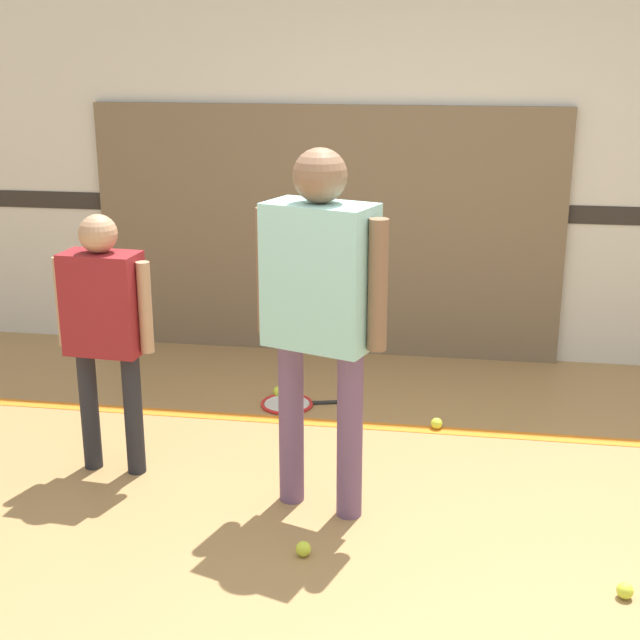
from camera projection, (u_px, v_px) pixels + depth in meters
The scene contains 11 objects.
ground_plane at pixel (368, 531), 3.99m from camera, with size 16.00×16.00×0.00m, color #A87F4C.
wall_back at pixel (413, 123), 5.86m from camera, with size 16.00×0.07×3.20m.
wall_panel at pixel (325, 232), 6.11m from camera, with size 3.21×0.05×1.71m.
floor_stripe at pixel (390, 427), 5.08m from camera, with size 14.40×0.10×0.01m.
person_instructor at pixel (320, 295), 3.90m from camera, with size 0.61×0.40×1.68m.
person_student_left at pixel (104, 317), 4.34m from camera, with size 0.50×0.23×1.32m.
racket_spare_on_floor at pixel (290, 404), 5.39m from camera, with size 0.58×0.39×0.03m.
tennis_ball_near_instructor at pixel (303, 549), 3.79m from camera, with size 0.07×0.07×0.07m, color #CCE038.
tennis_ball_by_spare_racket at pixel (278, 392), 5.51m from camera, with size 0.07×0.07×0.07m, color #CCE038.
tennis_ball_stray_left at pixel (625, 591), 3.50m from camera, with size 0.07×0.07×0.07m, color #CCE038.
tennis_ball_stray_right at pixel (437, 424), 5.05m from camera, with size 0.07×0.07×0.07m, color #CCE038.
Camera 1 is at (0.35, -3.52, 2.09)m, focal length 50.00 mm.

